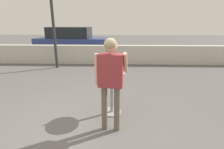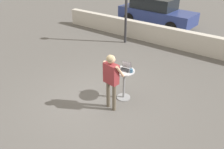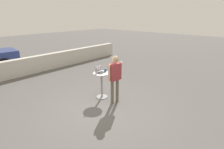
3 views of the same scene
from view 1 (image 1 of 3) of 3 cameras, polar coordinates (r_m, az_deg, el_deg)
The scene contains 8 objects.
ground_plane at distance 3.57m, azimuth -10.14°, elevation -17.15°, with size 50.00×50.00×0.00m, color #5B5956.
pavement_kerb at distance 8.60m, azimuth -2.85°, elevation 6.56°, with size 12.92×0.35×0.89m.
cafe_table at distance 3.81m, azimuth -0.04°, elevation -4.07°, with size 0.63×0.63×0.98m.
laptop at distance 3.75m, azimuth -0.11°, elevation 2.30°, with size 0.33×0.30×0.24m.
coffee_mug at distance 3.70m, azimuth 3.47°, elevation 2.00°, with size 0.13×0.09×0.11m.
standing_person at distance 3.03m, azimuth -0.48°, elevation 0.21°, with size 0.59×0.35×1.73m.
parked_car_near_street at distance 11.37m, azimuth -12.73°, elevation 10.76°, with size 4.70×2.05×1.68m.
street_lamp at distance 8.04m, azimuth -19.07°, elevation 19.95°, with size 0.32×0.32×3.87m.
Camera 1 is at (0.69, -2.89, 1.98)m, focal length 28.00 mm.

